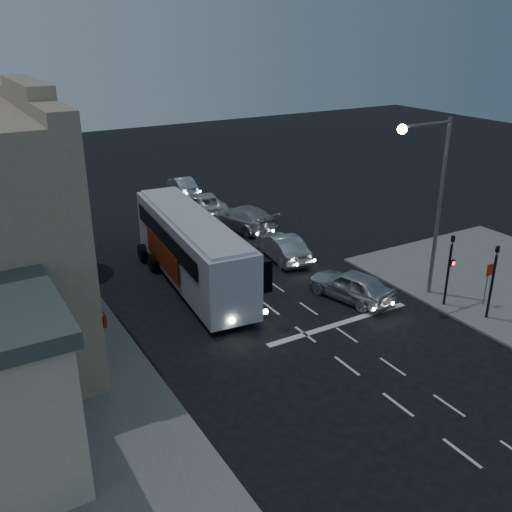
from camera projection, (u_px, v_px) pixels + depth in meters
ground at (332, 355)px, 24.38m from camera, size 120.00×120.00×0.00m
road_markings at (312, 316)px, 27.62m from camera, size 8.00×30.55×0.01m
tour_bus at (191, 247)px, 30.44m from camera, size 3.72×12.61×3.81m
car_suv at (351, 285)px, 29.03m from camera, size 2.93×4.94×1.58m
car_sedan_a at (282, 247)px, 34.05m from camera, size 2.24×4.86×1.54m
car_sedan_b at (243, 217)px, 39.10m from camera, size 3.28×5.95×1.63m
car_sedan_c at (204, 203)px, 42.68m from camera, size 3.21×5.56×1.46m
car_extra at (182, 185)px, 47.33m from camera, size 1.96×4.44×1.42m
traffic_signal_main at (450, 262)px, 27.64m from camera, size 0.25×0.35×4.10m
traffic_signal_side at (494, 273)px, 26.39m from camera, size 0.18×0.15×4.10m
regulatory_sign at (488, 277)px, 27.94m from camera, size 0.45×0.12×2.20m
streetlight at (432, 190)px, 27.41m from camera, size 3.32×0.44×9.00m
street_tree at (45, 196)px, 30.85m from camera, size 4.00×4.00×6.20m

